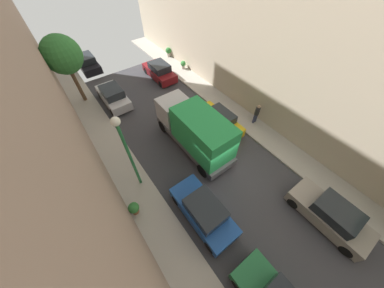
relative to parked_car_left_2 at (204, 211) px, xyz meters
name	(u,v)px	position (x,y,z in m)	size (l,w,h in m)	color
ground	(219,171)	(2.70, 1.71, -0.72)	(32.00, 32.00, 0.00)	#38383D
sidewalk_left	(153,215)	(-2.30, 1.71, -0.64)	(2.00, 44.00, 0.15)	#A8A399
sidewalk_right	(267,137)	(7.70, 1.71, -0.64)	(2.00, 44.00, 0.15)	#A8A399
parked_car_left_2	(204,211)	(0.00, 0.00, 0.00)	(1.78, 4.20, 1.57)	#194799
parked_car_left_3	(113,96)	(0.00, 12.80, 0.00)	(1.78, 4.20, 1.57)	silver
parked_car_left_4	(87,63)	(0.00, 20.02, 0.00)	(1.78, 4.20, 1.57)	black
parked_car_right_0	(330,214)	(5.40, -4.22, 0.00)	(1.78, 4.20, 1.57)	gray
parked_car_right_1	(218,121)	(5.40, 4.88, 0.00)	(1.78, 4.20, 1.57)	gold
parked_car_right_2	(160,71)	(5.40, 13.93, 0.00)	(1.78, 4.20, 1.57)	maroon
delivery_truck	(195,130)	(2.70, 4.37, 1.07)	(2.26, 6.60, 3.38)	#4C4C51
pedestrian	(257,113)	(8.08, 3.47, 0.35)	(0.40, 0.36, 1.72)	#2D334C
street_tree_0	(62,55)	(-2.09, 14.64, 3.54)	(2.85, 2.85, 5.57)	brown
potted_plant_2	(183,64)	(8.22, 13.76, -0.07)	(0.56, 0.56, 0.86)	#B2A899
potted_plant_3	(168,51)	(8.44, 17.06, 0.01)	(0.65, 0.65, 1.00)	#B2A899
potted_plant_4	(134,208)	(-3.00, 2.46, -0.07)	(0.61, 0.61, 0.88)	brown
lamp_post	(126,146)	(-1.90, 4.01, 3.08)	(0.44, 0.44, 5.55)	#26723F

